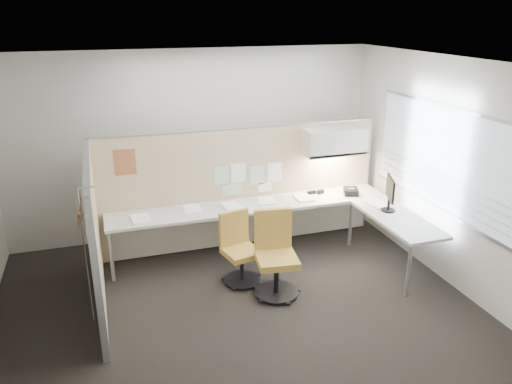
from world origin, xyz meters
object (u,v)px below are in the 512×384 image
object	(u,v)px
phone	(351,192)
desk	(277,214)
chair_left	(275,257)
chair_right	(239,250)
monitor	(390,192)

from	to	relation	value
phone	desk	bearing A→B (deg)	-158.28
chair_left	chair_right	distance (m)	0.54
desk	chair_left	world-z (taller)	chair_left
desk	monitor	distance (m)	1.57
monitor	phone	size ratio (longest dim) A/B	1.82
desk	chair_left	size ratio (longest dim) A/B	3.88
desk	phone	world-z (taller)	phone
desk	chair_right	size ratio (longest dim) A/B	4.43
desk	chair_left	xyz separation A→B (m)	(-0.38, -0.99, -0.12)
desk	phone	size ratio (longest dim) A/B	15.45
desk	monitor	size ratio (longest dim) A/B	8.47
monitor	phone	xyz separation A→B (m)	(-0.19, 0.72, -0.22)
phone	chair_right	bearing A→B (deg)	-142.87
chair_right	monitor	xyz separation A→B (m)	(2.09, -0.08, 0.58)
chair_left	phone	size ratio (longest dim) A/B	3.98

